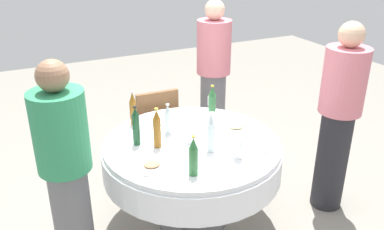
{
  "coord_description": "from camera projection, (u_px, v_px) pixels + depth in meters",
  "views": [
    {
      "loc": [
        -1.21,
        -2.5,
        2.2
      ],
      "look_at": [
        0.0,
        0.0,
        0.96
      ],
      "focal_mm": 38.51,
      "sensor_mm": 36.0,
      "label": 1
    }
  ],
  "objects": [
    {
      "name": "bottle_amber_west",
      "position": [
        157.0,
        129.0,
        3.0
      ],
      "size": [
        0.06,
        0.06,
        0.31
      ],
      "color": "#8C5619",
      "rests_on": "dining_table"
    },
    {
      "name": "person_west",
      "position": [
        66.0,
        170.0,
        2.64
      ],
      "size": [
        0.34,
        0.34,
        1.54
      ],
      "rotation": [
        0.0,
        0.0,
        1.69
      ],
      "color": "slate",
      "rests_on": "ground_plane"
    },
    {
      "name": "bottle_green_right",
      "position": [
        212.0,
        104.0,
        3.43
      ],
      "size": [
        0.06,
        0.06,
        0.31
      ],
      "color": "#2D6B38",
      "rests_on": "dining_table"
    },
    {
      "name": "bottle_amber_left",
      "position": [
        133.0,
        109.0,
        3.37
      ],
      "size": [
        0.06,
        0.06,
        0.29
      ],
      "color": "#8C5619",
      "rests_on": "dining_table"
    },
    {
      "name": "person_outer",
      "position": [
        213.0,
        77.0,
        4.18
      ],
      "size": [
        0.34,
        0.34,
        1.62
      ],
      "rotation": [
        0.0,
        0.0,
        -0.63
      ],
      "color": "slate",
      "rests_on": "ground_plane"
    },
    {
      "name": "wine_glass_rear",
      "position": [
        238.0,
        146.0,
        2.86
      ],
      "size": [
        0.07,
        0.07,
        0.15
      ],
      "color": "white",
      "rests_on": "dining_table"
    },
    {
      "name": "person_left",
      "position": [
        339.0,
        117.0,
        3.31
      ],
      "size": [
        0.34,
        0.34,
        1.61
      ],
      "rotation": [
        0.0,
        0.0,
        4.46
      ],
      "color": "#26262B",
      "rests_on": "ground_plane"
    },
    {
      "name": "spoon_outer",
      "position": [
        214.0,
        140.0,
        3.15
      ],
      "size": [
        0.06,
        0.18,
        0.0
      ],
      "primitive_type": "cube",
      "rotation": [
        0.0,
        0.0,
        1.34
      ],
      "color": "silver",
      "rests_on": "dining_table"
    },
    {
      "name": "plate_near",
      "position": [
        160.0,
        120.0,
        3.48
      ],
      "size": [
        0.23,
        0.23,
        0.02
      ],
      "color": "white",
      "rests_on": "dining_table"
    },
    {
      "name": "bottle_dark_green_mid",
      "position": [
        136.0,
        127.0,
        3.04
      ],
      "size": [
        0.06,
        0.06,
        0.31
      ],
      "color": "#194728",
      "rests_on": "dining_table"
    },
    {
      "name": "wine_glass_far",
      "position": [
        190.0,
        131.0,
        3.07
      ],
      "size": [
        0.06,
        0.06,
        0.15
      ],
      "color": "white",
      "rests_on": "dining_table"
    },
    {
      "name": "bottle_green_rear",
      "position": [
        193.0,
        157.0,
        2.66
      ],
      "size": [
        0.06,
        0.06,
        0.29
      ],
      "color": "#2D6B38",
      "rests_on": "dining_table"
    },
    {
      "name": "bottle_clear_far",
      "position": [
        168.0,
        120.0,
        3.22
      ],
      "size": [
        0.06,
        0.06,
        0.25
      ],
      "color": "silver",
      "rests_on": "dining_table"
    },
    {
      "name": "chair_far",
      "position": [
        155.0,
        123.0,
        3.96
      ],
      "size": [
        0.41,
        0.41,
        0.87
      ],
      "rotation": [
        0.0,
        0.0,
        -0.03
      ],
      "color": "brown",
      "rests_on": "ground_plane"
    },
    {
      "name": "dining_table",
      "position": [
        192.0,
        158.0,
        3.2
      ],
      "size": [
        1.38,
        1.38,
        0.74
      ],
      "color": "white",
      "rests_on": "ground_plane"
    },
    {
      "name": "ground_plane",
      "position": [
        192.0,
        220.0,
        3.44
      ],
      "size": [
        10.0,
        10.0,
        0.0
      ],
      "primitive_type": "plane",
      "color": "gray"
    },
    {
      "name": "wine_glass_right",
      "position": [
        212.0,
        102.0,
        3.57
      ],
      "size": [
        0.07,
        0.07,
        0.16
      ],
      "color": "white",
      "rests_on": "dining_table"
    },
    {
      "name": "knife_west",
      "position": [
        186.0,
        130.0,
        3.31
      ],
      "size": [
        0.14,
        0.14,
        0.0
      ],
      "primitive_type": "cube",
      "rotation": [
        0.0,
        0.0,
        3.93
      ],
      "color": "silver",
      "rests_on": "dining_table"
    },
    {
      "name": "plate_south",
      "position": [
        237.0,
        128.0,
        3.32
      ],
      "size": [
        0.25,
        0.25,
        0.04
      ],
      "color": "white",
      "rests_on": "dining_table"
    },
    {
      "name": "bottle_clear_outer",
      "position": [
        211.0,
        134.0,
        2.94
      ],
      "size": [
        0.06,
        0.06,
        0.29
      ],
      "color": "silver",
      "rests_on": "dining_table"
    },
    {
      "name": "wine_glass_mid",
      "position": [
        212.0,
        118.0,
        3.27
      ],
      "size": [
        0.08,
        0.08,
        0.15
      ],
      "color": "white",
      "rests_on": "dining_table"
    },
    {
      "name": "plate_east",
      "position": [
        256.0,
        147.0,
        3.04
      ],
      "size": [
        0.21,
        0.21,
        0.02
      ],
      "color": "white",
      "rests_on": "dining_table"
    },
    {
      "name": "plate_front",
      "position": [
        152.0,
        166.0,
        2.78
      ],
      "size": [
        0.25,
        0.25,
        0.04
      ],
      "color": "white",
      "rests_on": "dining_table"
    }
  ]
}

